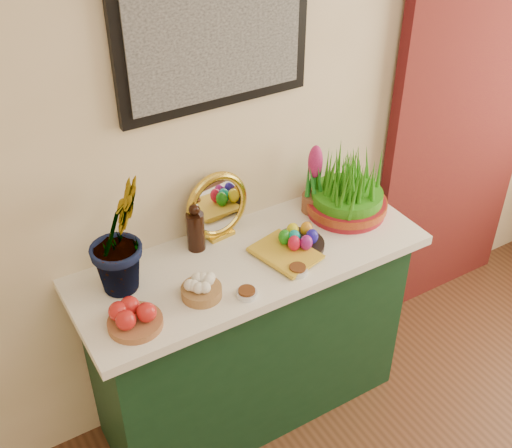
{
  "coord_description": "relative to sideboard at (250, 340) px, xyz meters",
  "views": [
    {
      "loc": [
        -1.04,
        0.31,
        2.44
      ],
      "look_at": [
        -0.06,
        1.95,
        1.07
      ],
      "focal_mm": 45.0,
      "sensor_mm": 36.0,
      "label": 1
    }
  ],
  "objects": [
    {
      "name": "tablecloth",
      "position": [
        0.0,
        0.0,
        0.45
      ],
      "size": [
        1.4,
        0.55,
        0.04
      ],
      "primitive_type": "cube",
      "color": "silver",
      "rests_on": "sideboard"
    },
    {
      "name": "sideboard",
      "position": [
        0.0,
        0.0,
        0.0
      ],
      "size": [
        1.3,
        0.45,
        0.85
      ],
      "primitive_type": "cube",
      "color": "#13341C",
      "rests_on": "ground"
    },
    {
      "name": "spice_dish_right",
      "position": [
        0.1,
        -0.18,
        0.48
      ],
      "size": [
        0.08,
        0.08,
        0.03
      ],
      "color": "silver",
      "rests_on": "tablecloth"
    },
    {
      "name": "mirror",
      "position": [
        -0.04,
        0.18,
        0.6
      ],
      "size": [
        0.29,
        0.1,
        0.28
      ],
      "color": "gold",
      "rests_on": "tablecloth"
    },
    {
      "name": "wheatgrass_sabzeh",
      "position": [
        0.5,
        0.05,
        0.59
      ],
      "size": [
        0.34,
        0.34,
        0.28
      ],
      "color": "maroon",
      "rests_on": "tablecloth"
    },
    {
      "name": "hyacinth_green",
      "position": [
        -0.48,
        0.09,
        0.75
      ],
      "size": [
        0.37,
        0.36,
        0.57
      ],
      "primitive_type": "imported",
      "rotation": [
        0.0,
        0.0,
        0.64
      ],
      "color": "#207D22",
      "rests_on": "tablecloth"
    },
    {
      "name": "garlic_basket",
      "position": [
        -0.27,
        -0.11,
        0.5
      ],
      "size": [
        0.19,
        0.19,
        0.08
      ],
      "color": "#AF7B46",
      "rests_on": "tablecloth"
    },
    {
      "name": "vinegar_cruet",
      "position": [
        -0.15,
        0.15,
        0.56
      ],
      "size": [
        0.07,
        0.07,
        0.21
      ],
      "color": "black",
      "rests_on": "tablecloth"
    },
    {
      "name": "book",
      "position": [
        0.03,
        -0.1,
        0.48
      ],
      "size": [
        0.22,
        0.28,
        0.03
      ],
      "primitive_type": "imported",
      "rotation": [
        0.0,
        0.0,
        0.23
      ],
      "color": "gold",
      "rests_on": "tablecloth"
    },
    {
      "name": "apple_bowl",
      "position": [
        -0.53,
        -0.13,
        0.5
      ],
      "size": [
        0.23,
        0.23,
        0.1
      ],
      "color": "#945833",
      "rests_on": "tablecloth"
    },
    {
      "name": "egg_plate",
      "position": [
        0.19,
        -0.05,
        0.5
      ],
      "size": [
        0.25,
        0.25,
        0.09
      ],
      "color": "black",
      "rests_on": "tablecloth"
    },
    {
      "name": "hyacinth_pink",
      "position": [
        0.39,
        0.13,
        0.61
      ],
      "size": [
        0.1,
        0.1,
        0.31
      ],
      "color": "brown",
      "rests_on": "tablecloth"
    },
    {
      "name": "spice_dish_left",
      "position": [
        -0.13,
        -0.2,
        0.48
      ],
      "size": [
        0.08,
        0.08,
        0.03
      ],
      "color": "silver",
      "rests_on": "tablecloth"
    }
  ]
}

